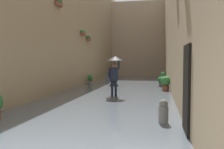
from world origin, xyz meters
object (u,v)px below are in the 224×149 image
object	(u,v)px
person_wading	(114,70)
potted_plant_mid_left	(162,81)
potted_plant_near_left	(163,77)
mooring_bollard	(163,113)
potted_plant_far_right	(90,80)
potted_plant_far_left	(166,83)

from	to	relation	value
person_wading	potted_plant_mid_left	size ratio (longest dim) A/B	2.76
potted_plant_near_left	potted_plant_mid_left	bearing A→B (deg)	87.95
mooring_bollard	person_wading	bearing A→B (deg)	-64.97
potted_plant_far_right	mooring_bollard	xyz separation A→B (m)	(-5.06, 10.45, -0.05)
potted_plant_far_right	person_wading	bearing A→B (deg)	116.52
person_wading	potted_plant_mid_left	bearing A→B (deg)	-115.24
potted_plant_near_left	potted_plant_far_right	distance (m)	6.20
potted_plant_mid_left	potted_plant_far_left	distance (m)	2.09
potted_plant_far_left	potted_plant_near_left	bearing A→B (deg)	-89.60
potted_plant_mid_left	potted_plant_near_left	world-z (taller)	potted_plant_near_left
mooring_bollard	potted_plant_far_right	bearing A→B (deg)	-64.16
potted_plant_mid_left	potted_plant_near_left	size ratio (longest dim) A/B	0.86
potted_plant_far_left	mooring_bollard	distance (m)	7.69
person_wading	potted_plant_far_right	bearing A→B (deg)	-63.48
potted_plant_mid_left	potted_plant_far_right	distance (m)	5.22
person_wading	potted_plant_far_right	distance (m)	6.40
potted_plant_far_right	potted_plant_far_left	bearing A→B (deg)	152.69
potted_plant_near_left	potted_plant_far_right	bearing A→B (deg)	31.07
potted_plant_mid_left	potted_plant_far_left	world-z (taller)	potted_plant_far_left
potted_plant_near_left	mooring_bollard	xyz separation A→B (m)	(0.25, 13.65, -0.12)
potted_plant_mid_left	mooring_bollard	distance (m)	9.77
potted_plant_mid_left	potted_plant_far_right	bearing A→B (deg)	-7.55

